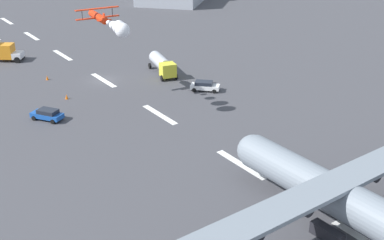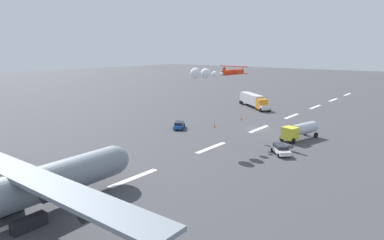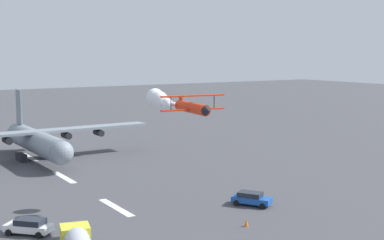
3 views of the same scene
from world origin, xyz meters
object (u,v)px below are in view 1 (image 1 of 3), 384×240
object	(u,v)px
fuel_tanker_truck	(162,64)
airport_staff_sedan	(205,86)
followme_car_yellow	(47,114)
traffic_cone_near	(47,78)
traffic_cone_far	(67,97)
cargo_transport_plane	(331,190)
stunt_biplane_red	(112,24)

from	to	relation	value
fuel_tanker_truck	airport_staff_sedan	xyz separation A→B (m)	(10.65, 1.03, -0.92)
followme_car_yellow	traffic_cone_near	xyz separation A→B (m)	(-15.68, 5.84, -0.44)
airport_staff_sedan	traffic_cone_far	bearing A→B (deg)	-115.58
cargo_transport_plane	traffic_cone_far	size ratio (longest dim) A/B	50.41
followme_car_yellow	traffic_cone_far	bearing A→B (deg)	138.30
fuel_tanker_truck	traffic_cone_far	distance (m)	18.05
stunt_biplane_red	traffic_cone_far	xyz separation A→B (m)	(-7.24, -4.62, -11.76)
stunt_biplane_red	traffic_cone_near	distance (m)	21.20
airport_staff_sedan	traffic_cone_near	world-z (taller)	airport_staff_sedan
stunt_biplane_red	followme_car_yellow	distance (m)	14.99
cargo_transport_plane	traffic_cone_far	bearing A→B (deg)	-169.71
airport_staff_sedan	traffic_cone_near	xyz separation A→B (m)	(-19.05, -18.21, -0.44)
cargo_transport_plane	fuel_tanker_truck	xyz separation A→B (m)	(-44.84, 10.08, -1.50)
cargo_transport_plane	fuel_tanker_truck	size ratio (longest dim) A/B	4.37
fuel_tanker_truck	followme_car_yellow	world-z (taller)	fuel_tanker_truck
stunt_biplane_red	fuel_tanker_truck	size ratio (longest dim) A/B	1.68
traffic_cone_near	traffic_cone_far	xyz separation A→B (m)	(9.97, -0.75, 0.00)
cargo_transport_plane	traffic_cone_near	world-z (taller)	cargo_transport_plane
followme_car_yellow	traffic_cone_far	size ratio (longest dim) A/B	6.20
fuel_tanker_truck	followme_car_yellow	distance (m)	24.17
airport_staff_sedan	traffic_cone_near	bearing A→B (deg)	-136.29
stunt_biplane_red	traffic_cone_far	world-z (taller)	stunt_biplane_red
stunt_biplane_red	followme_car_yellow	xyz separation A→B (m)	(-1.53, -9.71, -11.33)
followme_car_yellow	traffic_cone_far	distance (m)	7.66
traffic_cone_near	traffic_cone_far	distance (m)	10.00
traffic_cone_near	traffic_cone_far	size ratio (longest dim) A/B	1.00
fuel_tanker_truck	traffic_cone_far	size ratio (longest dim) A/B	11.53
followme_car_yellow	airport_staff_sedan	xyz separation A→B (m)	(3.37, 24.05, 0.00)
cargo_transport_plane	stunt_biplane_red	xyz separation A→B (m)	(-36.02, -3.24, 8.91)
fuel_tanker_truck	traffic_cone_near	world-z (taller)	fuel_tanker_truck
traffic_cone_near	cargo_transport_plane	bearing A→B (deg)	7.60
followme_car_yellow	airport_staff_sedan	distance (m)	24.29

